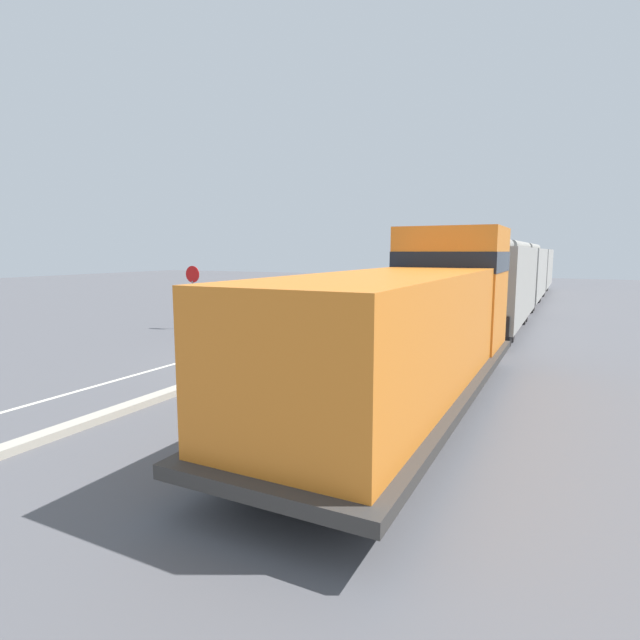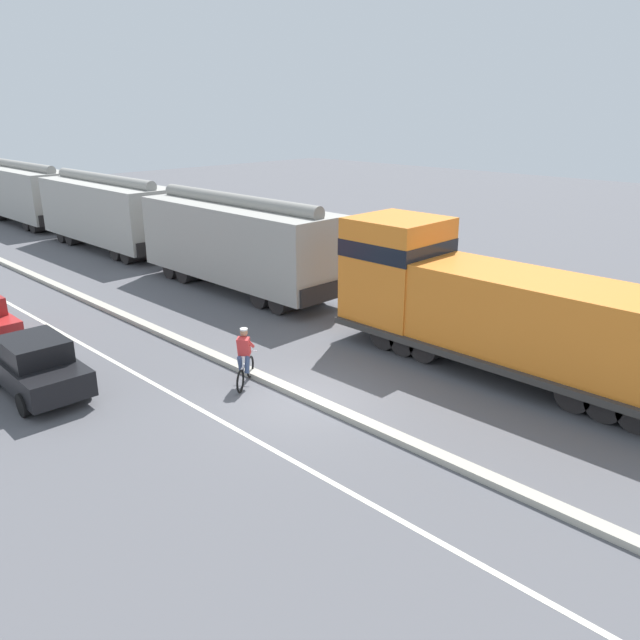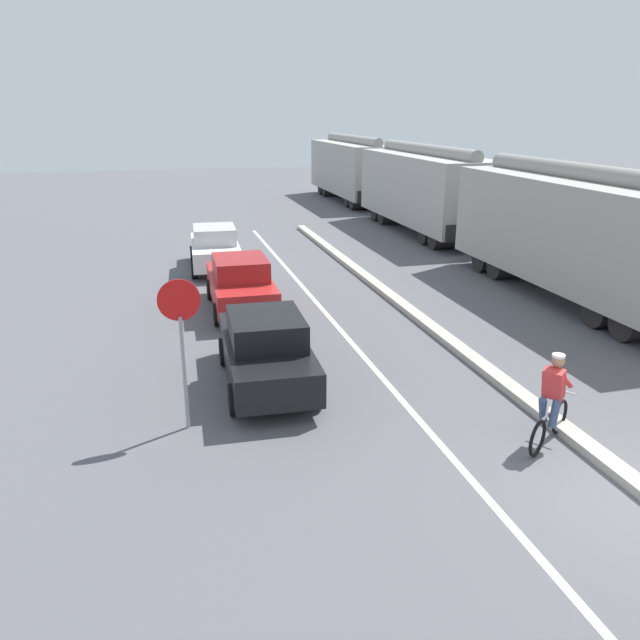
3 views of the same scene
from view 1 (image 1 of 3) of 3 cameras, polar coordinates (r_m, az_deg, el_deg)
The scene contains 12 objects.
ground_plane at distance 16.35m, azimuth -5.88°, elevation -4.64°, with size 120.00×120.00×0.00m, color #56565B.
median_curb at distance 21.54m, azimuth 2.76°, elevation -1.37°, with size 0.36×36.00×0.16m, color #B2AD9E.
lane_stripe at distance 22.62m, azimuth -2.81°, elevation -1.12°, with size 0.14×36.00×0.01m, color silver.
locomotive at distance 11.68m, azimuth 10.97°, elevation -0.81°, with size 3.10×11.61×4.20m.
hopper_car_lead at distance 23.53m, azimuth 19.16°, elevation 3.87°, with size 2.90×10.60×4.18m.
hopper_car_middle at distance 35.04m, azimuth 21.74°, elevation 4.91°, with size 2.90×10.60×4.18m.
hopper_car_trailing at distance 46.60m, azimuth 23.05°, elevation 5.43°, with size 2.90×10.60×4.18m.
parked_car_black at distance 23.66m, azimuth -8.52°, elevation 1.17°, with size 1.95×4.26×1.62m.
parked_car_red at distance 28.18m, azimuth -1.74°, elevation 2.31°, with size 1.89×4.23×1.62m.
parked_car_white at distance 33.05m, azimuth 2.33°, elevation 3.12°, with size 1.98×4.27×1.62m.
cyclist at distance 18.10m, azimuth -4.11°, elevation -0.79°, with size 1.43×1.04×1.71m.
stop_sign at distance 23.43m, azimuth -14.33°, elevation 3.92°, with size 0.76×0.08×2.88m.
Camera 1 is at (8.65, -13.42, 3.52)m, focal length 28.00 mm.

